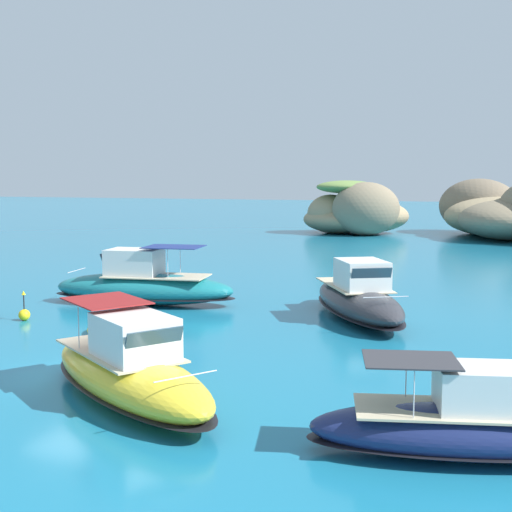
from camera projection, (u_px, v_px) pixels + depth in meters
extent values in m
plane|color=#197093|center=(68.00, 376.00, 23.92)|extent=(400.00, 400.00, 0.00)
ellipsoid|color=#756651|center=(509.00, 219.00, 81.23)|extent=(14.18, 13.64, 4.48)
ellipsoid|color=#9E8966|center=(502.00, 216.00, 82.21)|extent=(18.75, 18.73, 4.90)
ellipsoid|color=#84755B|center=(512.00, 220.00, 77.90)|extent=(13.71, 16.45, 4.66)
ellipsoid|color=#756651|center=(478.00, 206.00, 86.62)|extent=(14.20, 14.67, 7.03)
ellipsoid|color=#84755B|center=(366.00, 209.00, 83.94)|extent=(9.76, 8.48, 6.60)
ellipsoid|color=#9E8966|center=(330.00, 214.00, 87.84)|extent=(8.28, 8.77, 4.98)
ellipsoid|color=#9E8966|center=(361.00, 216.00, 87.81)|extent=(12.60, 9.95, 4.52)
ellipsoid|color=#9E8966|center=(340.00, 220.00, 87.82)|extent=(12.91, 12.34, 3.49)
ellipsoid|color=#9E8966|center=(346.00, 222.00, 88.51)|extent=(5.45, 5.76, 2.80)
ellipsoid|color=olive|center=(347.00, 187.00, 86.34)|extent=(7.78, 7.07, 1.66)
ellipsoid|color=#19727A|center=(144.00, 289.00, 37.69)|extent=(10.62, 4.81, 1.74)
ellipsoid|color=black|center=(144.00, 296.00, 37.73)|extent=(10.83, 4.90, 0.21)
cube|color=#C6B793|center=(157.00, 276.00, 37.45)|extent=(6.00, 3.55, 0.06)
cube|color=silver|center=(134.00, 262.00, 37.62)|extent=(3.20, 2.62, 1.43)
cube|color=#2D4756|center=(110.00, 259.00, 37.90)|extent=(0.66, 2.02, 0.76)
cylinder|color=silver|center=(77.00, 270.00, 38.38)|extent=(0.41, 2.12, 0.04)
cube|color=navy|center=(174.00, 247.00, 37.07)|extent=(3.44, 2.89, 0.04)
cylinder|color=silver|center=(168.00, 264.00, 36.11)|extent=(0.03, 0.03, 1.64)
cylinder|color=silver|center=(180.00, 259.00, 38.20)|extent=(0.03, 0.03, 1.64)
ellipsoid|color=#2D2D33|center=(358.00, 302.00, 33.85)|extent=(7.69, 10.06, 1.69)
ellipsoid|color=black|center=(358.00, 309.00, 33.89)|extent=(7.84, 10.27, 0.20)
cube|color=#C6B793|center=(354.00, 285.00, 34.50)|extent=(5.00, 6.00, 0.06)
cube|color=silver|center=(362.00, 274.00, 33.20)|extent=(3.23, 3.46, 1.39)
cube|color=#2D4756|center=(371.00, 275.00, 31.80)|extent=(1.82, 1.27, 0.74)
cylinder|color=silver|center=(386.00, 297.00, 29.95)|extent=(1.81, 1.11, 0.04)
ellipsoid|color=navy|center=(464.00, 431.00, 16.93)|extent=(8.03, 4.30, 1.31)
ellipsoid|color=black|center=(463.00, 443.00, 16.97)|extent=(8.19, 4.39, 0.16)
cube|color=#C6B793|center=(441.00, 409.00, 16.93)|extent=(4.60, 3.03, 0.06)
cube|color=silver|center=(481.00, 388.00, 16.77)|extent=(2.51, 2.14, 1.08)
cube|color=#333338|center=(410.00, 360.00, 16.87)|extent=(2.71, 2.36, 0.04)
cylinder|color=silver|center=(406.00, 375.00, 17.74)|extent=(0.03, 0.03, 1.23)
cylinder|color=silver|center=(414.00, 394.00, 16.14)|extent=(0.03, 0.03, 1.23)
ellipsoid|color=yellow|center=(129.00, 376.00, 21.28)|extent=(9.27, 7.34, 1.57)
ellipsoid|color=black|center=(129.00, 387.00, 21.32)|extent=(9.46, 7.49, 0.19)
cube|color=#C6B793|center=(119.00, 350.00, 21.76)|extent=(5.55, 4.74, 0.06)
cube|color=silver|center=(134.00, 336.00, 20.75)|extent=(3.23, 3.04, 1.29)
cube|color=#2D4756|center=(154.00, 340.00, 19.67)|extent=(1.22, 1.67, 0.69)
cylinder|color=silver|center=(186.00, 376.00, 18.27)|extent=(1.08, 1.65, 0.04)
cube|color=maroon|center=(106.00, 301.00, 22.34)|extent=(3.50, 3.32, 0.04)
cylinder|color=silver|center=(134.00, 319.00, 22.99)|extent=(0.03, 0.03, 1.48)
cylinder|color=silver|center=(79.00, 326.00, 21.86)|extent=(0.03, 0.03, 1.48)
ellipsoid|color=yellow|center=(100.00, 331.00, 30.15)|extent=(2.52, 2.70, 0.44)
cube|color=#9E998E|center=(100.00, 329.00, 30.15)|extent=(1.63, 1.78, 0.06)
cube|color=black|center=(103.00, 333.00, 28.81)|extent=(0.28, 0.28, 0.36)
sphere|color=yellow|center=(24.00, 315.00, 33.38)|extent=(0.56, 0.56, 0.56)
cylinder|color=black|center=(24.00, 305.00, 33.32)|extent=(0.06, 0.06, 1.00)
cone|color=yellow|center=(23.00, 293.00, 33.25)|extent=(0.20, 0.20, 0.20)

